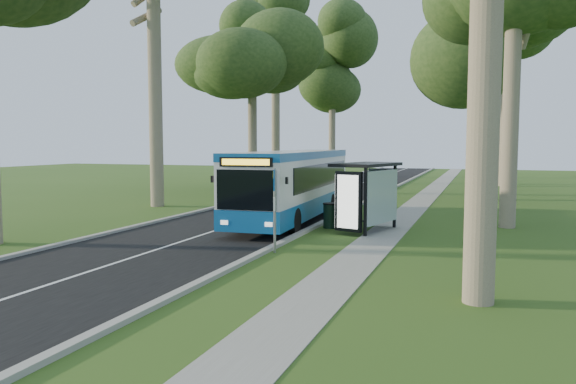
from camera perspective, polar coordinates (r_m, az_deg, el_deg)
name	(u,v)px	position (r m, az deg, el deg)	size (l,w,h in m)	color
ground	(289,241)	(20.16, 0.07, -4.98)	(120.00, 120.00, 0.00)	#33541A
road	(289,207)	(30.65, 0.06, -1.53)	(7.00, 100.00, 0.02)	black
kerb_east	(351,209)	(29.68, 6.45, -1.68)	(0.25, 100.00, 0.12)	#9E9B93
kerb_west	(230,204)	(31.97, -5.88, -1.20)	(0.25, 100.00, 0.12)	#9E9B93
centre_line	(289,207)	(30.65, 0.06, -1.51)	(0.12, 100.00, 0.01)	white
footpath	(409,212)	(29.18, 12.21, -1.98)	(1.50, 100.00, 0.02)	gray
bus	(293,185)	(25.18, 0.53, 0.73)	(2.99, 11.91, 3.13)	silver
bus_stop_sign	(275,201)	(17.78, -1.37, -0.87)	(0.14, 0.38, 2.71)	gray
bus_shelter	(368,184)	(22.04, 8.10, 0.83)	(2.48, 3.49, 2.71)	black
litter_bin	(330,215)	(23.17, 4.29, -2.38)	(0.59, 0.59, 1.04)	black
car_white	(270,181)	(39.61, -1.86, 1.08)	(1.87, 4.65, 1.59)	white
car_silver	(306,173)	(52.05, 1.85, 1.96)	(1.55, 4.46, 1.47)	#A5A7AC
tree_west_c	(252,52)	(40.40, -3.67, 13.99)	(5.20, 5.20, 13.23)	#7A6B56
tree_west_d	(276,30)	(50.89, -1.28, 16.10)	(5.20, 5.20, 17.98)	#7A6B56
tree_west_e	(333,63)	(59.28, 4.55, 12.95)	(5.20, 5.20, 15.82)	#7A6B56
tree_east_c	(493,27)	(37.41, 20.11, 15.48)	(5.20, 5.20, 14.15)	#7A6B56
tree_east_d	(508,41)	(49.44, 21.41, 14.12)	(5.20, 5.20, 15.70)	#7A6B56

